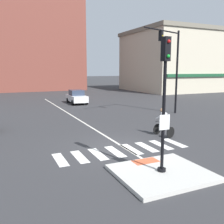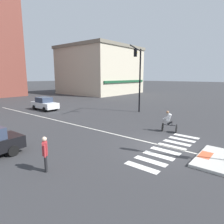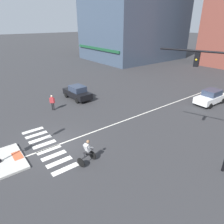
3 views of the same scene
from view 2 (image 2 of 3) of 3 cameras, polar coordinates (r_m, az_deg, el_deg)
The scene contains 16 objects.
ground_plane at distance 12.69m, azimuth 14.21°, elevation -9.86°, with size 300.00×300.00×0.00m, color #333335.
tactile_pad_front at distance 11.88m, azimuth 25.66°, elevation -11.25°, with size 1.10×0.60×0.01m, color #DB5B38.
crosswalk_stripe_a at distance 9.89m, azimuth 8.63°, elevation -15.67°, with size 0.44×1.80×0.01m, color silver.
crosswalk_stripe_b at distance 10.61m, azimuth 11.20°, elevation -13.87°, with size 0.44×1.80×0.01m, color silver.
crosswalk_stripe_c at distance 11.35m, azimuth 13.42°, elevation -12.28°, with size 0.44×1.80×0.01m, color silver.
crosswalk_stripe_d at distance 12.12m, azimuth 15.33°, elevation -10.88°, with size 0.44×1.80×0.01m, color silver.
crosswalk_stripe_e at distance 12.91m, azimuth 17.00°, elevation -9.63°, with size 0.44×1.80×0.01m, color silver.
crosswalk_stripe_f at distance 13.71m, azimuth 18.47°, elevation -8.53°, with size 0.44×1.80×0.01m, color silver.
crosswalk_stripe_g at distance 14.52m, azimuth 19.76°, elevation -7.54°, with size 0.44×1.80×0.01m, color silver.
crosswalk_stripe_h at distance 15.34m, azimuth 20.92°, elevation -6.65°, with size 0.44×1.80×0.01m, color silver.
lane_centre_line at distance 19.10m, azimuth -13.67°, elevation -2.94°, with size 0.14×28.00×0.01m, color silver.
traffic_light_mast at distance 22.90m, azimuth 7.78°, elevation 11.55°, with size 4.67×1.78×7.42m.
building_far_block at distance 50.76m, azimuth -3.45°, elevation 12.07°, with size 17.17×16.02×11.45m.
car_white_eastbound_distant at distance 26.70m, azimuth -19.11°, elevation 2.31°, with size 1.95×4.15×1.64m.
cyclist at distance 15.89m, azimuth 16.31°, elevation -2.55°, with size 0.89×1.21×1.68m.
pedestrian_at_curb_left at distance 9.52m, azimuth -19.00°, elevation -10.80°, with size 0.39×0.47×1.67m.
Camera 2 is at (-10.86, -4.92, 4.35)m, focal length 31.25 mm.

